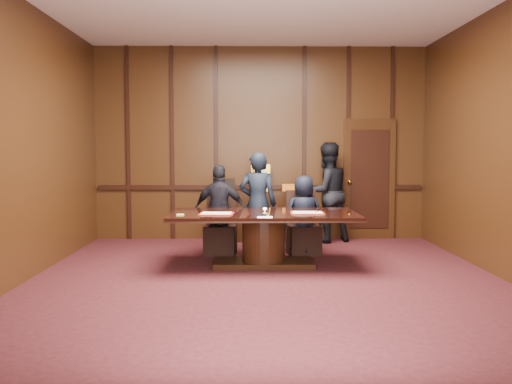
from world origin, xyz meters
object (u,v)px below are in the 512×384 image
at_px(signatory_right, 304,215).
at_px(witness_right, 327,192).
at_px(conference_table, 264,230).
at_px(witness_left, 258,204).
at_px(sideboard, 260,214).
at_px(signatory_left, 220,210).

relative_size(signatory_right, witness_right, 0.71).
xyz_separation_m(conference_table, witness_left, (-0.07, 0.83, 0.29)).
relative_size(witness_left, witness_right, 0.91).
xyz_separation_m(signatory_right, witness_left, (-0.72, 0.03, 0.18)).
height_order(sideboard, conference_table, sideboard).
relative_size(signatory_left, witness_left, 0.88).
bearing_deg(signatory_left, conference_table, 136.82).
bearing_deg(conference_table, witness_right, 59.51).
bearing_deg(witness_right, conference_table, 37.19).
xyz_separation_m(witness_left, witness_right, (1.24, 1.17, 0.08)).
height_order(sideboard, witness_left, witness_left).
height_order(signatory_right, witness_right, witness_right).
relative_size(sideboard, witness_right, 0.91).
distance_m(sideboard, conference_table, 2.16).
height_order(conference_table, witness_left, witness_left).
distance_m(signatory_right, witness_right, 1.34).
height_order(signatory_right, witness_left, witness_left).
bearing_deg(sideboard, witness_right, -7.78).
xyz_separation_m(conference_table, witness_right, (1.18, 2.00, 0.37)).
distance_m(conference_table, signatory_left, 1.05).
distance_m(sideboard, witness_left, 1.37).
xyz_separation_m(sideboard, witness_left, (-0.07, -1.33, 0.32)).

